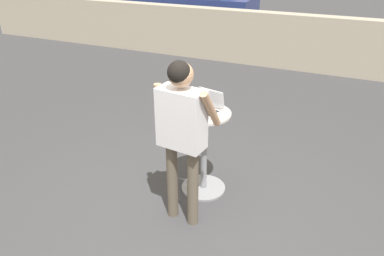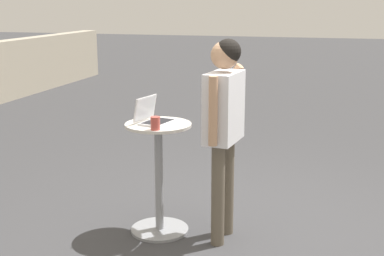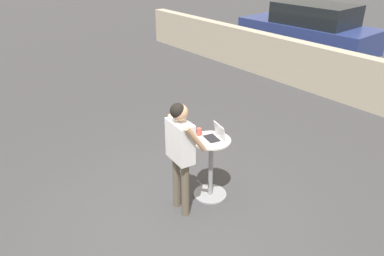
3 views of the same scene
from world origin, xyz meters
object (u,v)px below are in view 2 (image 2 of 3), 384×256
(cafe_table, at_px, (159,174))
(laptop, at_px, (153,117))
(standing_person, at_px, (224,115))
(coffee_mug, at_px, (155,123))

(cafe_table, distance_m, laptop, 0.50)
(standing_person, bearing_deg, laptop, 89.36)
(standing_person, bearing_deg, cafe_table, 90.36)
(laptop, distance_m, coffee_mug, 0.25)
(coffee_mug, bearing_deg, laptop, 23.85)
(coffee_mug, bearing_deg, standing_person, -66.69)
(coffee_mug, xyz_separation_m, standing_person, (0.22, -0.51, 0.05))
(laptop, bearing_deg, cafe_table, -102.32)
(laptop, xyz_separation_m, standing_person, (-0.01, -0.61, 0.06))
(laptop, height_order, standing_person, standing_person)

